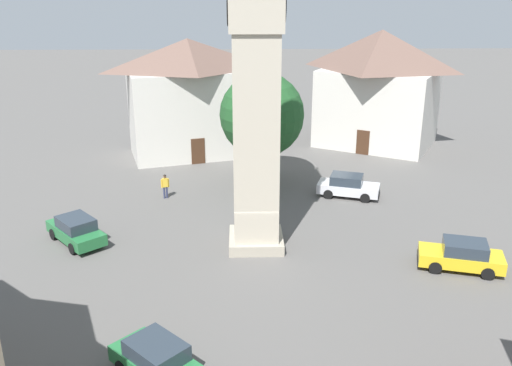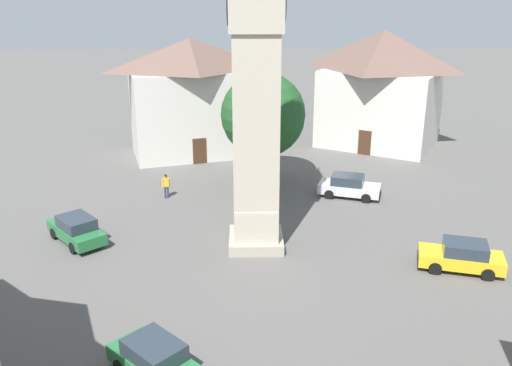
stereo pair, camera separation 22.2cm
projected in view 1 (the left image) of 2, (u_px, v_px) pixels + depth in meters
The scene contains 10 objects.
ground_plane at pixel (256, 245), 30.38m from camera, with size 200.00×200.00×0.00m, color #565451.
clock_tower at pixel (256, 24), 26.35m from camera, with size 3.56×3.56×20.26m.
car_blue_kerb at pixel (462, 255), 27.57m from camera, with size 2.77×4.43×1.53m.
car_silver_kerb at pixel (348, 186), 37.15m from camera, with size 2.89×4.45×1.53m.
car_red_corner at pixel (159, 362), 19.75m from camera, with size 4.10×4.12×1.53m.
car_white_side at pixel (76, 230), 30.44m from camera, with size 4.22×3.98×1.53m.
pedestrian at pixel (165, 184), 36.75m from camera, with size 0.32×0.54×1.69m.
tree at pixel (262, 115), 37.99m from camera, with size 5.90×5.90×8.08m.
building_terrace_right at pixel (189, 97), 45.15m from camera, with size 8.45×11.35×9.63m.
building_hall_far at pixel (379, 87), 48.11m from camera, with size 11.68×12.50×10.07m.
Camera 1 is at (-27.38, 0.82, 13.57)m, focal length 38.38 mm.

